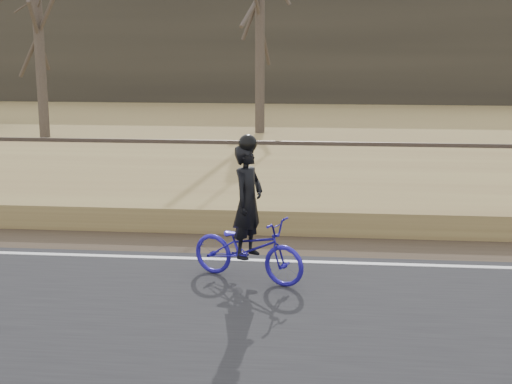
{
  "coord_description": "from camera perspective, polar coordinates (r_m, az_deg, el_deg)",
  "views": [
    {
      "loc": [
        5.83,
        -10.47,
        3.49
      ],
      "look_at": [
        4.77,
        0.5,
        1.1
      ],
      "focal_mm": 50.0,
      "sensor_mm": 36.0,
      "label": 1
    }
  ],
  "objects": [
    {
      "name": "embankment",
      "position": [
        16.12,
        -15.81,
        0.07
      ],
      "size": [
        120.0,
        5.0,
        0.44
      ],
      "primitive_type": "cube",
      "color": "#9B884F",
      "rests_on": "ground"
    },
    {
      "name": "bare_tree_center",
      "position": [
        26.63,
        0.31,
        13.29
      ],
      "size": [
        0.36,
        0.36,
        7.96
      ],
      "primitive_type": "cylinder",
      "color": "#50453B",
      "rests_on": "ground"
    },
    {
      "name": "bare_tree_near_left",
      "position": [
        26.49,
        -17.01,
        12.2
      ],
      "size": [
        0.36,
        0.36,
        7.42
      ],
      "primitive_type": "cylinder",
      "color": "#50453B",
      "rests_on": "ground"
    },
    {
      "name": "ballast",
      "position": [
        19.64,
        -11.84,
        2.41
      ],
      "size": [
        120.0,
        3.0,
        0.45
      ],
      "primitive_type": "cube",
      "color": "slate",
      "rests_on": "ground"
    },
    {
      "name": "cyclist",
      "position": [
        10.22,
        -0.64,
        -3.46
      ],
      "size": [
        1.88,
        1.27,
        2.12
      ],
      "rotation": [
        0.0,
        0.0,
        1.17
      ],
      "color": "#21169E",
      "rests_on": "road"
    },
    {
      "name": "treeline_backdrop",
      "position": [
        40.89,
        -2.73,
        11.55
      ],
      "size": [
        120.0,
        4.0,
        6.0
      ],
      "primitive_type": "cube",
      "color": "#383328",
      "rests_on": "ground"
    },
    {
      "name": "railroad",
      "position": [
        19.59,
        -11.88,
        3.29
      ],
      "size": [
        120.0,
        2.4,
        0.29
      ],
      "color": "black",
      "rests_on": "ballast"
    }
  ]
}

